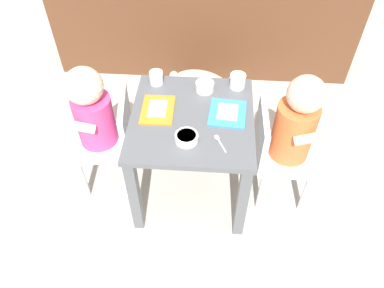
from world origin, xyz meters
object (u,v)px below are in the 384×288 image
at_px(seated_child_left, 96,116).
at_px(water_cup_left, 156,78).
at_px(dog, 206,87).
at_px(food_tray_left, 158,109).
at_px(food_tray_right, 228,113).
at_px(veggie_bowl_near, 187,138).
at_px(cereal_bowl_left_side, 205,86).
at_px(spoon_by_left_tray, 219,141).
at_px(water_cup_right, 238,82).
at_px(dining_table, 192,132).
at_px(seated_child_right, 292,129).

relative_size(seated_child_left, water_cup_left, 11.01).
relative_size(dog, food_tray_left, 2.48).
distance_m(seated_child_left, food_tray_left, 0.28).
xyz_separation_m(food_tray_right, water_cup_left, (-0.32, 0.18, 0.02)).
bearing_deg(veggie_bowl_near, cereal_bowl_left_side, 80.04).
relative_size(dog, food_tray_right, 2.49).
distance_m(food_tray_right, cereal_bowl_left_side, 0.18).
bearing_deg(food_tray_right, spoon_by_left_tray, -100.50).
height_order(veggie_bowl_near, cereal_bowl_left_side, cereal_bowl_left_side).
distance_m(food_tray_right, water_cup_right, 0.19).
distance_m(food_tray_left, water_cup_left, 0.19).
distance_m(dog, veggie_bowl_near, 0.74).
bearing_deg(water_cup_right, food_tray_right, -102.81).
height_order(dining_table, spoon_by_left_tray, spoon_by_left_tray).
bearing_deg(seated_child_left, cereal_bowl_left_side, 18.45).
bearing_deg(cereal_bowl_left_side, water_cup_left, 170.85).
distance_m(dining_table, food_tray_left, 0.18).
bearing_deg(food_tray_left, cereal_bowl_left_side, 38.11).
height_order(water_cup_right, veggie_bowl_near, water_cup_right).
xyz_separation_m(food_tray_left, food_tray_right, (0.29, -0.00, 0.00)).
xyz_separation_m(seated_child_right, cereal_bowl_left_side, (-0.37, 0.18, 0.06)).
distance_m(food_tray_left, cereal_bowl_left_side, 0.24).
height_order(dining_table, veggie_bowl_near, veggie_bowl_near).
xyz_separation_m(dog, water_cup_left, (-0.22, -0.33, 0.30)).
distance_m(seated_child_right, water_cup_left, 0.64).
xyz_separation_m(food_tray_right, veggie_bowl_near, (-0.16, -0.17, 0.01)).
relative_size(veggie_bowl_near, spoon_by_left_tray, 0.95).
bearing_deg(spoon_by_left_tray, water_cup_right, 78.27).
bearing_deg(dog, water_cup_right, -65.96).
height_order(food_tray_right, cereal_bowl_left_side, cereal_bowl_left_side).
bearing_deg(dog, cereal_bowl_left_side, -89.85).
bearing_deg(seated_child_left, seated_child_right, -1.72).
relative_size(water_cup_left, spoon_by_left_tray, 0.65).
distance_m(dining_table, water_cup_right, 0.31).
height_order(seated_child_right, water_cup_left, seated_child_right).
bearing_deg(veggie_bowl_near, seated_child_left, 158.49).
height_order(seated_child_left, spoon_by_left_tray, seated_child_left).
distance_m(seated_child_left, spoon_by_left_tray, 0.56).
bearing_deg(cereal_bowl_left_side, food_tray_left, -141.89).
xyz_separation_m(seated_child_right, water_cup_left, (-0.59, 0.21, 0.07)).
bearing_deg(veggie_bowl_near, seated_child_right, 17.48).
bearing_deg(cereal_bowl_left_side, dog, 90.15).
bearing_deg(spoon_by_left_tray, dog, 96.17).
xyz_separation_m(seated_child_left, water_cup_left, (0.24, 0.19, 0.07)).
bearing_deg(dining_table, seated_child_right, -0.38).
height_order(food_tray_left, food_tray_right, same).
relative_size(water_cup_right, cereal_bowl_left_side, 0.85).
bearing_deg(cereal_bowl_left_side, seated_child_right, -25.62).
bearing_deg(veggie_bowl_near, spoon_by_left_tray, 0.70).
height_order(seated_child_right, food_tray_left, seated_child_right).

